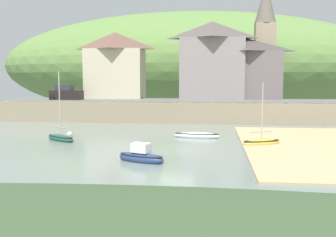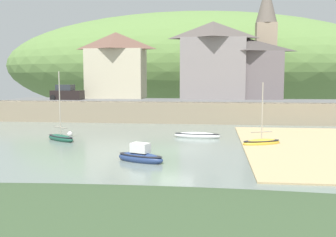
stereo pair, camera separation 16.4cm
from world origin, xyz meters
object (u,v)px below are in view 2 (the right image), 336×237
parked_car_near_slipway (67,93)px  sailboat_nearest_shore (197,135)px  church_with_spire (266,38)px  fishing_boat_green (61,137)px  waterfront_building_centre (213,60)px  waterfront_building_right (247,68)px  rowboat_small_beached (140,156)px  waterfront_building_left (116,65)px  motorboat_with_cabin (261,142)px  mooring_buoy (70,134)px

parked_car_near_slipway → sailboat_nearest_shore: bearing=-35.5°
church_with_spire → fishing_boat_green: bearing=-127.7°
waterfront_building_centre → sailboat_nearest_shore: (-1.25, -19.23, -7.42)m
waterfront_building_centre → sailboat_nearest_shore: size_ratio=2.44×
sailboat_nearest_shore → parked_car_near_slipway: 23.09m
waterfront_building_right → church_with_spire: bearing=54.9°
fishing_boat_green → rowboat_small_beached: 11.22m
waterfront_building_left → rowboat_small_beached: (8.85, -29.64, -6.66)m
fishing_boat_green → church_with_spire: bearing=87.6°
fishing_boat_green → rowboat_small_beached: size_ratio=1.73×
waterfront_building_centre → church_with_spire: 8.98m
church_with_spire → motorboat_with_cabin: (-3.38, -26.53, -10.52)m
waterfront_building_left → fishing_boat_green: (0.53, -22.11, -6.74)m
waterfront_building_left → mooring_buoy: bearing=-89.1°
waterfront_building_left → fishing_boat_green: bearing=-88.6°
waterfront_building_left → mooring_buoy: size_ratio=18.71×
waterfront_building_centre → mooring_buoy: waterfront_building_centre is taller
mooring_buoy → motorboat_with_cabin: bearing=-10.8°
rowboat_small_beached → parked_car_near_slipway: parked_car_near_slipway is taller
waterfront_building_left → sailboat_nearest_shore: bearing=-57.9°
church_with_spire → rowboat_small_beached: (-11.87, -33.64, -10.42)m
fishing_boat_green → motorboat_with_cabin: size_ratio=1.17×
church_with_spire → waterfront_building_left: bearing=-169.1°
parked_car_near_slipway → mooring_buoy: size_ratio=8.75×
rowboat_small_beached → mooring_buoy: (-8.54, 10.35, -0.19)m
fishing_boat_green → sailboat_nearest_shore: (11.52, 2.88, -0.06)m
church_with_spire → fishing_boat_green: (-20.18, -26.11, -10.50)m
waterfront_building_centre → motorboat_with_cabin: (4.02, -22.53, -7.38)m
mooring_buoy → rowboat_small_beached: bearing=-50.5°
waterfront_building_left → parked_car_near_slipway: 8.04m
waterfront_building_centre → fishing_boat_green: bearing=-120.0°
waterfront_building_right → mooring_buoy: bearing=-132.4°
waterfront_building_right → sailboat_nearest_shore: bearing=-106.9°
waterfront_building_centre → motorboat_with_cabin: 24.05m
waterfront_building_right → waterfront_building_left: bearing=180.0°
sailboat_nearest_shore → mooring_buoy: sailboat_nearest_shore is taller
waterfront_building_right → parked_car_near_slipway: size_ratio=2.19×
waterfront_building_centre → fishing_boat_green: size_ratio=1.71×
fishing_boat_green → parked_car_near_slipway: 18.84m
waterfront_building_centre → mooring_buoy: bearing=-124.0°
rowboat_small_beached → mooring_buoy: size_ratio=7.23×
waterfront_building_centre → waterfront_building_right: waterfront_building_centre is taller
waterfront_building_right → fishing_boat_green: waterfront_building_right is taller
waterfront_building_centre → church_with_spire: (7.41, 4.00, 3.14)m
rowboat_small_beached → sailboat_nearest_shore: rowboat_small_beached is taller
church_with_spire → sailboat_nearest_shore: 26.94m
fishing_boat_green → waterfront_building_right: bearing=87.2°
mooring_buoy → waterfront_building_left: bearing=90.9°
waterfront_building_left → sailboat_nearest_shore: waterfront_building_left is taller
waterfront_building_left → waterfront_building_right: 17.91m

